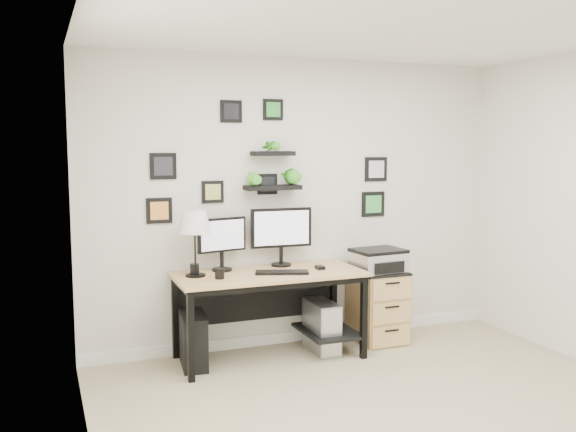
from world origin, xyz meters
name	(u,v)px	position (x,y,z in m)	size (l,w,h in m)	color
room	(300,335)	(0.00, 1.98, 0.05)	(4.00, 4.00, 4.00)	tan
desk	(272,285)	(-0.40, 1.67, 0.63)	(1.60, 0.70, 0.75)	tan
monitor_left	(222,240)	(-0.79, 1.84, 1.02)	(0.44, 0.21, 0.46)	black
monitor_right	(281,232)	(-0.24, 1.86, 1.06)	(0.56, 0.19, 0.52)	black
keyboard	(282,272)	(-0.35, 1.54, 0.76)	(0.44, 0.14, 0.02)	black
mouse	(320,267)	(0.03, 1.60, 0.76)	(0.06, 0.10, 0.03)	black
table_lamp	(195,224)	(-1.05, 1.71, 1.19)	(0.27, 0.27, 0.55)	black
mug	(220,274)	(-0.89, 1.54, 0.79)	(0.08, 0.08, 0.09)	black
pen_cup	(195,270)	(-1.05, 1.74, 0.80)	(0.08, 0.08, 0.10)	black
pc_tower_black	(193,340)	(-1.09, 1.67, 0.22)	(0.20, 0.44, 0.44)	black
pc_tower_grey	(322,326)	(0.06, 1.64, 0.22)	(0.21, 0.46, 0.45)	gray
file_cabinet	(378,305)	(0.67, 1.72, 0.34)	(0.43, 0.53, 0.67)	tan
printer	(378,260)	(0.65, 1.68, 0.77)	(0.48, 0.40, 0.20)	silver
wall_decor	(272,168)	(-0.30, 1.93, 1.62)	(2.29, 0.18, 1.09)	black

